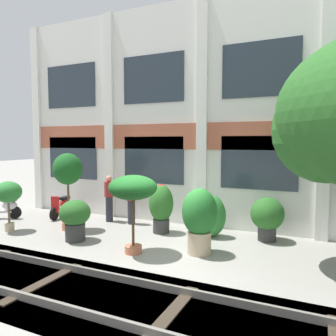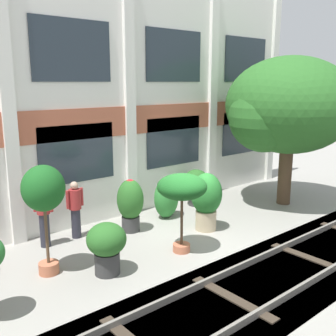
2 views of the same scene
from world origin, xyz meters
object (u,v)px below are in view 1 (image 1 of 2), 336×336
potted_plant_glazed_jar (267,216)px  resident_by_doorway (109,197)px  potted_plant_terracotta_small (8,194)px  potted_plant_fluted_column (75,217)px  potted_plant_low_pan (133,190)px  potted_plant_tall_urn (68,172)px  scooter_second_parked (4,207)px  topiary_hedge (210,216)px  potted_plant_ribbed_drum (200,217)px  resident_watching_tracks (131,200)px  potted_plant_stone_basin (161,205)px  scooter_near_curb (62,206)px

potted_plant_glazed_jar → resident_by_doorway: 5.58m
potted_plant_terracotta_small → potted_plant_fluted_column: bearing=2.0°
potted_plant_low_pan → potted_plant_tall_urn: bearing=161.0°
scooter_second_parked → topiary_hedge: topiary_hedge is taller
potted_plant_ribbed_drum → scooter_second_parked: potted_plant_ribbed_drum is taller
potted_plant_fluted_column → resident_watching_tracks: resident_watching_tracks is taller
potted_plant_glazed_jar → topiary_hedge: topiary_hedge is taller
potted_plant_stone_basin → scooter_near_curb: potted_plant_stone_basin is taller
potted_plant_fluted_column → potted_plant_stone_basin: potted_plant_stone_basin is taller
resident_watching_tracks → potted_plant_glazed_jar: bearing=85.8°
potted_plant_low_pan → potted_plant_ribbed_drum: (1.59, 0.69, -0.71)m
potted_plant_fluted_column → potted_plant_stone_basin: bearing=43.7°
scooter_near_curb → resident_watching_tracks: bearing=84.5°
potted_plant_terracotta_small → scooter_near_curb: 2.39m
potted_plant_fluted_column → potted_plant_tall_urn: potted_plant_tall_urn is taller
potted_plant_glazed_jar → potted_plant_stone_basin: (-3.20, -0.57, 0.15)m
potted_plant_terracotta_small → topiary_hedge: potted_plant_terracotta_small is taller
potted_plant_low_pan → potted_plant_glazed_jar: 4.09m
potted_plant_terracotta_small → scooter_second_parked: potted_plant_terracotta_small is taller
scooter_near_curb → topiary_hedge: 6.00m
potted_plant_low_pan → scooter_second_parked: bearing=169.1°
potted_plant_terracotta_small → scooter_near_curb: (0.15, 2.25, -0.80)m
potted_plant_low_pan → scooter_near_curb: bearing=153.0°
potted_plant_terracotta_small → resident_watching_tracks: 4.01m
potted_plant_tall_urn → potted_plant_low_pan: bearing=-19.0°
potted_plant_stone_basin → resident_watching_tracks: resident_watching_tracks is taller
potted_plant_tall_urn → potted_plant_fluted_column: bearing=-40.6°
resident_watching_tracks → potted_plant_stone_basin: bearing=64.4°
potted_plant_low_pan → resident_by_doorway: potted_plant_low_pan is taller
scooter_near_curb → topiary_hedge: (5.99, -0.08, 0.22)m
potted_plant_ribbed_drum → resident_watching_tracks: size_ratio=1.06×
potted_plant_fluted_column → topiary_hedge: topiary_hedge is taller
potted_plant_stone_basin → potted_plant_ribbed_drum: bearing=-37.2°
potted_plant_terracotta_small → potted_plant_stone_basin: bearing=22.9°
potted_plant_fluted_column → scooter_second_parked: (-4.29, 1.03, -0.27)m
potted_plant_low_pan → scooter_near_curb: (-4.61, 2.35, -1.23)m
potted_plant_ribbed_drum → resident_watching_tracks: 3.76m
potted_plant_glazed_jar → potted_plant_tall_urn: bearing=-166.1°
potted_plant_low_pan → scooter_second_parked: 6.62m
potted_plant_ribbed_drum → potted_plant_tall_urn: potted_plant_tall_urn is taller
potted_plant_ribbed_drum → potted_plant_glazed_jar: 2.40m
potted_plant_stone_basin → potted_plant_fluted_column: bearing=-136.3°
potted_plant_glazed_jar → scooter_second_parked: bearing=-171.7°
potted_plant_tall_urn → resident_watching_tracks: size_ratio=1.56×
potted_plant_fluted_column → scooter_near_curb: bearing=139.3°
potted_plant_tall_urn → scooter_near_curb: bearing=139.3°
potted_plant_fluted_column → potted_plant_terracotta_small: (-2.65, -0.09, 0.52)m
resident_watching_tracks → topiary_hedge: size_ratio=1.24×
topiary_hedge → potted_plant_fluted_column: bearing=-149.3°
resident_by_doorway → potted_plant_terracotta_small: bearing=0.7°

